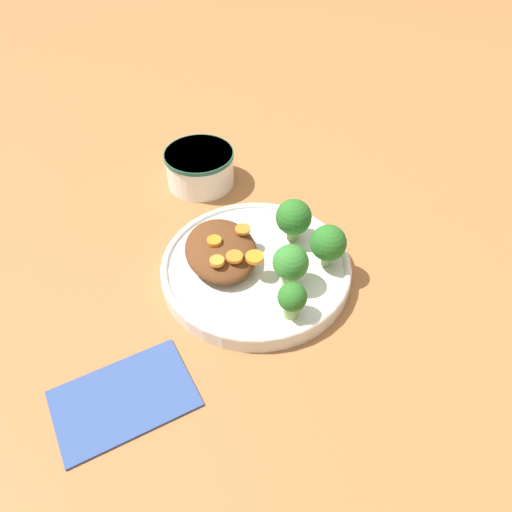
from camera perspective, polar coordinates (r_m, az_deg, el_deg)
The scene contains 14 objects.
ground_plane at distance 0.66m, azimuth 0.00°, elevation -2.13°, with size 4.00×4.00×0.00m, color #9E6638.
plate at distance 0.65m, azimuth 0.00°, elevation -1.34°, with size 0.25×0.25×0.02m.
dip_bowl at distance 0.80m, azimuth -6.44°, elevation 10.18°, with size 0.11×0.11×0.06m.
stew_mound at distance 0.65m, azimuth -4.04°, elevation 0.69°, with size 0.09×0.12×0.03m, color #5B3319.
broccoli_floret_0 at distance 0.60m, azimuth 3.97°, elevation -0.90°, with size 0.04×0.04×0.06m.
broccoli_floret_1 at distance 0.66m, azimuth 4.32°, elevation 4.38°, with size 0.05×0.05×0.06m.
broccoli_floret_2 at distance 0.63m, azimuth 8.26°, elevation 1.43°, with size 0.05×0.05×0.06m.
broccoli_floret_3 at distance 0.57m, azimuth 4.15°, elevation -4.91°, with size 0.03×0.03×0.05m.
carrot_slice_0 at distance 0.65m, azimuth -1.53°, elevation 3.05°, with size 0.02×0.02×0.00m, color orange.
carrot_slice_1 at distance 0.61m, azimuth -0.16°, elevation -0.15°, with size 0.02×0.02×0.01m, color orange.
carrot_slice_2 at distance 0.61m, azimuth -4.48°, elevation -0.58°, with size 0.02×0.02×0.01m, color orange.
carrot_slice_3 at distance 0.61m, azimuth -2.49°, elevation -0.08°, with size 0.02×0.02×0.00m, color orange.
carrot_slice_4 at distance 0.63m, azimuth -4.79°, elevation 1.73°, with size 0.02×0.02×0.01m, color orange.
napkin at distance 0.57m, azimuth -14.90°, elevation -15.40°, with size 0.16×0.12×0.01m.
Camera 1 is at (0.12, 0.43, 0.48)m, focal length 35.00 mm.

